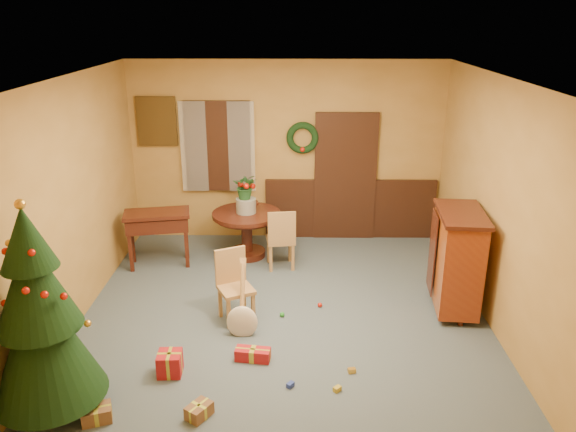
{
  "coord_description": "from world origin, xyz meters",
  "views": [
    {
      "loc": [
        0.13,
        -6.08,
        3.58
      ],
      "look_at": [
        0.05,
        0.4,
        1.21
      ],
      "focal_mm": 35.0,
      "sensor_mm": 36.0,
      "label": 1
    }
  ],
  "objects_px": {
    "writing_desk": "(158,225)",
    "sideboard": "(457,258)",
    "chair_near": "(234,282)",
    "christmas_tree": "(39,317)",
    "dining_table": "(247,226)"
  },
  "relations": [
    {
      "from": "writing_desk",
      "to": "sideboard",
      "type": "relative_size",
      "value": 0.77
    },
    {
      "from": "chair_near",
      "to": "christmas_tree",
      "type": "xyz_separation_m",
      "value": [
        -1.54,
        -1.75,
        0.53
      ]
    },
    {
      "from": "dining_table",
      "to": "sideboard",
      "type": "distance_m",
      "value": 3.19
    },
    {
      "from": "dining_table",
      "to": "sideboard",
      "type": "relative_size",
      "value": 0.79
    },
    {
      "from": "dining_table",
      "to": "chair_near",
      "type": "relative_size",
      "value": 1.17
    },
    {
      "from": "dining_table",
      "to": "christmas_tree",
      "type": "bearing_deg",
      "value": -113.2
    },
    {
      "from": "writing_desk",
      "to": "dining_table",
      "type": "bearing_deg",
      "value": 14.49
    },
    {
      "from": "christmas_tree",
      "to": "sideboard",
      "type": "distance_m",
      "value": 4.75
    },
    {
      "from": "christmas_tree",
      "to": "writing_desk",
      "type": "distance_m",
      "value": 3.31
    },
    {
      "from": "christmas_tree",
      "to": "writing_desk",
      "type": "xyz_separation_m",
      "value": [
        0.27,
        3.28,
        -0.38
      ]
    },
    {
      "from": "christmas_tree",
      "to": "writing_desk",
      "type": "bearing_deg",
      "value": 85.3
    },
    {
      "from": "chair_near",
      "to": "sideboard",
      "type": "height_order",
      "value": "sideboard"
    },
    {
      "from": "sideboard",
      "to": "writing_desk",
      "type": "bearing_deg",
      "value": 162.39
    },
    {
      "from": "chair_near",
      "to": "christmas_tree",
      "type": "bearing_deg",
      "value": -131.43
    },
    {
      "from": "writing_desk",
      "to": "chair_near",
      "type": "bearing_deg",
      "value": -50.22
    }
  ]
}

